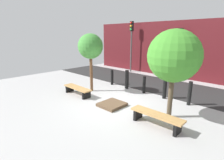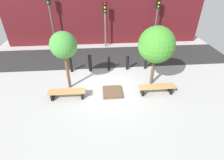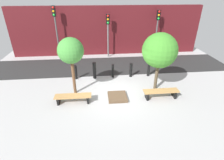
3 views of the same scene
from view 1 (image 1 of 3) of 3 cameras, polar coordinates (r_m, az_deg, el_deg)
The scene contains 15 objects.
ground_plane at distance 8.16m, azimuth 1.82°, elevation -7.71°, with size 18.00×18.00×0.00m, color #A9A9A9.
road_strip at distance 11.42m, azimuth 15.98°, elevation -1.70°, with size 18.00×3.52×0.01m, color #282828.
building_facade at distance 13.68m, azimuth 22.46°, elevation 9.07°, with size 16.20×0.50×4.08m, color #511419.
bench_left at distance 9.37m, azimuth -11.20°, elevation -3.00°, with size 1.88×0.49×0.42m.
bench_right at distance 6.36m, azimuth 14.30°, elevation -11.65°, with size 1.90×0.48×0.45m.
planter_bed at distance 7.88m, azimuth -0.01°, elevation -8.00°, with size 1.00×1.05×0.13m, color brown.
tree_behind_left_bench at distance 9.54m, azimuth -7.05°, elevation 10.70°, with size 1.34×1.34×3.17m.
tree_behind_right_bench at distance 6.63m, azimuth 19.59°, elevation 7.30°, with size 1.89×1.89×3.31m.
bollard_far_left at distance 11.08m, azimuth 0.03°, elevation 0.91°, with size 0.17×0.17×0.95m, color black.
bollard_left at distance 10.28m, azimuth 4.88°, elevation 0.19°, with size 0.22×0.22×1.10m, color black.
bollard_center at distance 9.62m, azimuth 10.45°, elevation -1.54°, with size 0.16×0.16×0.93m, color black.
bollard_right at distance 9.04m, azimuth 16.82°, elevation -2.92°, with size 0.19×0.19×0.95m, color black.
bollard_far_right at distance 8.57m, azimuth 24.03°, elevation -4.01°, with size 0.17×0.17×1.10m, color black.
traffic_light_west at distance 14.95m, azimuth 6.34°, elevation 13.54°, with size 0.28×0.27×4.16m.
traffic_light_mid_west at distance 12.86m, azimuth 21.16°, elevation 10.69°, with size 0.28×0.27×3.52m.
Camera 1 is at (5.06, -5.61, 3.09)m, focal length 28.00 mm.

